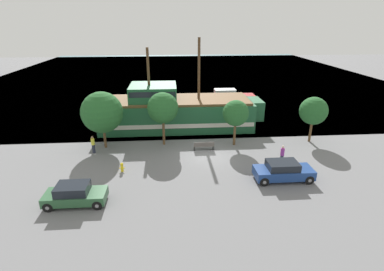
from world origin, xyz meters
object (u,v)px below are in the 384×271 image
parked_car_curb_mid (283,171)px  pedestrian_walking_near (282,155)px  pirate_ship (176,111)px  pedestrian_walking_far (93,144)px  fire_hydrant (122,167)px  bench_promenade_east (204,146)px  moored_boat_dockside (228,96)px  parked_car_curb_front (75,194)px

parked_car_curb_mid → pedestrian_walking_near: (0.85, 2.58, 0.11)m
pirate_ship → pedestrian_walking_far: pirate_ship is taller
fire_hydrant → bench_promenade_east: size_ratio=0.40×
pedestrian_walking_near → pedestrian_walking_far: pedestrian_walking_near is taller
fire_hydrant → bench_promenade_east: (7.06, 3.71, 0.03)m
moored_boat_dockside → parked_car_curb_mid: moored_boat_dockside is taller
fire_hydrant → pedestrian_walking_near: pedestrian_walking_near is taller
parked_car_curb_front → pedestrian_walking_near: bearing=16.6°
fire_hydrant → parked_car_curb_mid: bearing=-10.4°
pirate_ship → pedestrian_walking_far: (-7.72, -6.55, -1.07)m
parked_car_curb_mid → fire_hydrant: 12.63m
parked_car_curb_front → bench_promenade_east: 12.47m
fire_hydrant → pedestrian_walking_far: 5.04m
moored_boat_dockside → bench_promenade_east: (-5.71, -18.39, -0.19)m
moored_boat_dockside → pedestrian_walking_near: moored_boat_dockside is taller
moored_boat_dockside → pedestrian_walking_far: bearing=-131.2°
pirate_ship → pedestrian_walking_far: size_ratio=11.05×
pedestrian_walking_far → parked_car_curb_mid: bearing=-21.8°
pirate_ship → fire_hydrant: pirate_ship is taller
pedestrian_walking_near → moored_boat_dockside: bearing=91.3°
parked_car_curb_mid → pedestrian_walking_near: size_ratio=2.59×
moored_boat_dockside → fire_hydrant: size_ratio=10.28×
bench_promenade_east → pedestrian_walking_near: pedestrian_walking_near is taller
pirate_ship → parked_car_curb_front: size_ratio=4.51×
pirate_ship → parked_car_curb_mid: 15.01m
pirate_ship → moored_boat_dockside: (8.17, 11.62, -1.26)m
pirate_ship → bench_promenade_east: 7.35m
moored_boat_dockside → pirate_ship: bearing=-125.1°
fire_hydrant → pedestrian_walking_far: bearing=128.4°
pirate_ship → bench_promenade_east: pirate_ship is taller
fire_hydrant → bench_promenade_east: bench_promenade_east is taller
pedestrian_walking_far → pedestrian_walking_near: bearing=-12.5°
pirate_ship → parked_car_curb_mid: pirate_ship is taller
moored_boat_dockside → pedestrian_walking_far: 24.14m
pirate_ship → parked_car_curb_front: pirate_ship is taller
fire_hydrant → pedestrian_walking_far: size_ratio=0.47×
parked_car_curb_mid → bench_promenade_east: (-5.36, 5.99, -0.30)m
pedestrian_walking_far → fire_hydrant: bearing=-51.6°
moored_boat_dockside → fire_hydrant: moored_boat_dockside is taller
pirate_ship → moored_boat_dockside: pirate_ship is taller
bench_promenade_east → pedestrian_walking_far: 10.19m
parked_car_curb_mid → bench_promenade_east: parked_car_curb_mid is taller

